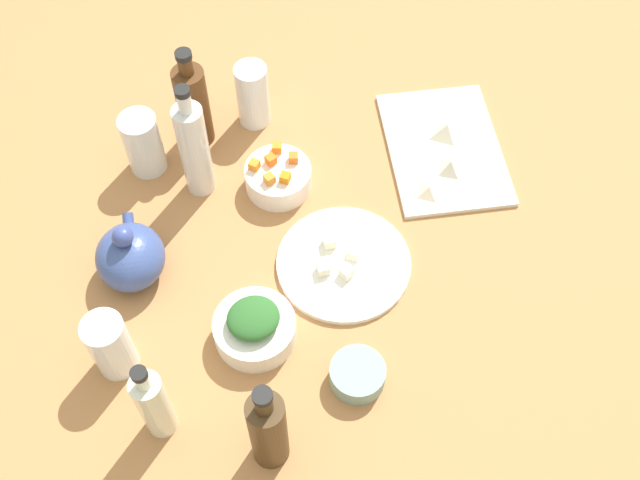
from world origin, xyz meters
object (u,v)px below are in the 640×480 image
object	(u,v)px
cutting_board	(444,148)
bottle_3	(193,104)
bottle_1	(268,430)
drinking_glass_1	(143,144)
bottle_2	(194,148)
bowl_carrots	(278,178)
drinking_glass_0	(253,95)
drinking_glass_2	(111,345)
plate_tofu	(344,264)
bowl_small_side	(357,375)
bowl_greens	(255,329)
bottle_0	(154,404)
teapot	(130,256)

from	to	relation	value
cutting_board	bottle_3	bearing A→B (deg)	78.21
bottle_1	drinking_glass_1	size ratio (longest dim) A/B	1.78
bottle_3	bottle_2	bearing A→B (deg)	179.10
bowl_carrots	drinking_glass_1	world-z (taller)	drinking_glass_1
bowl_carrots	drinking_glass_0	bearing A→B (deg)	9.52
bowl_carrots	drinking_glass_2	bearing A→B (deg)	137.37
plate_tofu	bowl_small_side	world-z (taller)	bowl_small_side
cutting_board	bowl_carrots	bearing A→B (deg)	97.41
bowl_carrots	bottle_1	distance (cm)	53.70
bottle_1	drinking_glass_1	distance (cm)	64.16
plate_tofu	bottle_1	xyz separation A→B (cm)	(-32.83, 16.77, 9.53)
bottle_1	drinking_glass_2	distance (cm)	30.92
bowl_greens	bowl_small_side	distance (cm)	19.26
bottle_0	drinking_glass_1	distance (cm)	54.49
bowl_greens	bottle_1	distance (cm)	22.05
drinking_glass_0	bottle_3	bearing A→B (deg)	106.05
bottle_2	bowl_greens	bearing A→B (deg)	-167.55
bowl_greens	plate_tofu	bearing A→B (deg)	-55.02
bottle_0	bowl_carrots	bearing A→B (deg)	-27.67
cutting_board	bowl_greens	world-z (taller)	bowl_greens
bottle_1	drinking_glass_0	distance (cm)	71.02
drinking_glass_0	drinking_glass_2	distance (cm)	59.06
bottle_3	bowl_carrots	bearing A→B (deg)	-134.76
cutting_board	bowl_carrots	distance (cm)	34.69
bowl_greens	bowl_carrots	distance (cm)	32.90
plate_tofu	bowl_small_side	size ratio (longest dim) A/B	2.63
cutting_board	bottle_1	size ratio (longest dim) A/B	1.32
bowl_greens	bowl_carrots	world-z (taller)	bowl_carrots
bottle_3	drinking_glass_1	distance (cm)	12.43
drinking_glass_2	bowl_small_side	bearing A→B (deg)	-102.30
teapot	bottle_3	size ratio (longest dim) A/B	0.64
drinking_glass_2	drinking_glass_0	bearing A→B (deg)	-28.40
bowl_greens	bowl_small_side	world-z (taller)	bowl_greens
bowl_carrots	plate_tofu	bearing A→B (deg)	-153.59
plate_tofu	bottle_1	bearing A→B (deg)	152.94
drinking_glass_1	drinking_glass_2	size ratio (longest dim) A/B	1.00
drinking_glass_0	drinking_glass_1	xyz separation A→B (cm)	(-9.47, 22.23, -0.41)
bottle_2	plate_tofu	bearing A→B (deg)	-131.55
bottle_3	drinking_glass_2	xyz separation A→B (cm)	(-48.55, 16.27, -3.06)
plate_tofu	bottle_3	size ratio (longest dim) A/B	1.06
bowl_carrots	teapot	bearing A→B (deg)	119.58
cutting_board	bottle_1	xyz separation A→B (cm)	(-57.18, 41.23, 9.63)
plate_tofu	bowl_small_side	bearing A→B (deg)	176.96
bowl_small_side	bottle_3	xyz separation A→B (cm)	(57.23, 23.53, 7.79)
teapot	bottle_1	world-z (taller)	bottle_1
bowl_carrots	drinking_glass_1	distance (cm)	27.03
cutting_board	teapot	distance (cm)	65.91
cutting_board	bowl_small_side	bearing A→B (deg)	151.35
drinking_glass_0	bottle_2	bearing A→B (deg)	142.96
drinking_glass_0	cutting_board	bearing A→B (deg)	-110.09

